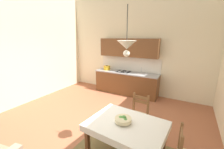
{
  "coord_description": "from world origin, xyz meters",
  "views": [
    {
      "loc": [
        2.03,
        -2.64,
        2.25
      ],
      "look_at": [
        -0.07,
        1.17,
        1.12
      ],
      "focal_mm": 23.07,
      "sensor_mm": 36.0,
      "label": 1
    }
  ],
  "objects_px": {
    "dining_table": "(126,129)",
    "pendant_lamp": "(127,46)",
    "kitchen_cabinetry": "(127,73)",
    "dining_chair_kitchen_side": "(138,115)",
    "fruit_bowl": "(123,120)"
  },
  "relations": [
    {
      "from": "dining_table",
      "to": "pendant_lamp",
      "type": "height_order",
      "value": "pendant_lamp"
    },
    {
      "from": "dining_chair_kitchen_side",
      "to": "fruit_bowl",
      "type": "bearing_deg",
      "value": -89.83
    },
    {
      "from": "kitchen_cabinetry",
      "to": "dining_chair_kitchen_side",
      "type": "bearing_deg",
      "value": -60.25
    },
    {
      "from": "fruit_bowl",
      "to": "pendant_lamp",
      "type": "distance_m",
      "value": 1.31
    },
    {
      "from": "dining_chair_kitchen_side",
      "to": "pendant_lamp",
      "type": "height_order",
      "value": "pendant_lamp"
    },
    {
      "from": "kitchen_cabinetry",
      "to": "fruit_bowl",
      "type": "height_order",
      "value": "kitchen_cabinetry"
    },
    {
      "from": "kitchen_cabinetry",
      "to": "pendant_lamp",
      "type": "relative_size",
      "value": 3.2
    },
    {
      "from": "kitchen_cabinetry",
      "to": "dining_table",
      "type": "relative_size",
      "value": 1.8
    },
    {
      "from": "kitchen_cabinetry",
      "to": "fruit_bowl",
      "type": "bearing_deg",
      "value": -67.8
    },
    {
      "from": "dining_chair_kitchen_side",
      "to": "fruit_bowl",
      "type": "relative_size",
      "value": 3.1
    },
    {
      "from": "kitchen_cabinetry",
      "to": "dining_table",
      "type": "bearing_deg",
      "value": -66.74
    },
    {
      "from": "dining_chair_kitchen_side",
      "to": "fruit_bowl",
      "type": "xyz_separation_m",
      "value": [
        0.0,
        -0.89,
        0.37
      ]
    },
    {
      "from": "kitchen_cabinetry",
      "to": "dining_chair_kitchen_side",
      "type": "xyz_separation_m",
      "value": [
        1.26,
        -2.2,
        -0.41
      ]
    },
    {
      "from": "dining_table",
      "to": "fruit_bowl",
      "type": "xyz_separation_m",
      "value": [
        -0.06,
        -0.01,
        0.18
      ]
    },
    {
      "from": "dining_table",
      "to": "pendant_lamp",
      "type": "xyz_separation_m",
      "value": [
        -0.07,
        0.09,
        1.49
      ]
    }
  ]
}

